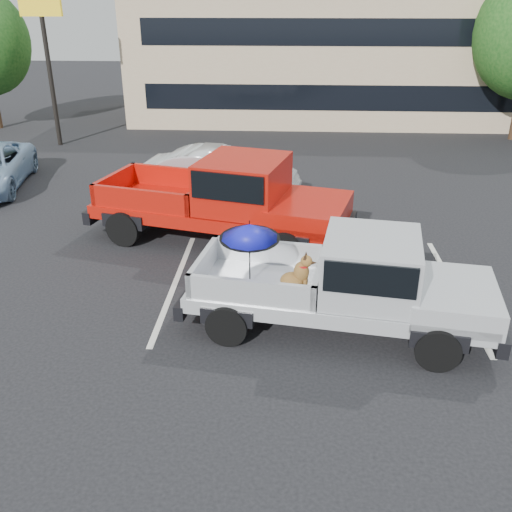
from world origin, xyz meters
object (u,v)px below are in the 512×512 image
object	(u,v)px
motel_sign	(43,23)
silver_pickup	(356,280)
silver_sedan	(220,176)
tree_back	(416,20)
red_pickup	(236,197)

from	to	relation	value
motel_sign	silver_pickup	xyz separation A→B (m)	(10.65, -13.65, -3.60)
silver_pickup	silver_sedan	distance (m)	7.85
motel_sign	silver_pickup	size ratio (longest dim) A/B	1.01
motel_sign	tree_back	bearing A→B (deg)	32.01
tree_back	motel_sign	bearing A→B (deg)	-147.99
tree_back	silver_pickup	size ratio (longest dim) A/B	1.20
tree_back	silver_pickup	world-z (taller)	tree_back
red_pickup	silver_sedan	world-z (taller)	red_pickup
silver_pickup	red_pickup	bearing A→B (deg)	130.95
red_pickup	silver_sedan	bearing A→B (deg)	118.26
tree_back	red_pickup	bearing A→B (deg)	-111.84
motel_sign	red_pickup	xyz separation A→B (m)	(8.14, -9.61, -3.47)
red_pickup	tree_back	bearing A→B (deg)	83.08
tree_back	silver_sedan	distance (m)	18.97
silver_sedan	silver_pickup	bearing A→B (deg)	-145.99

